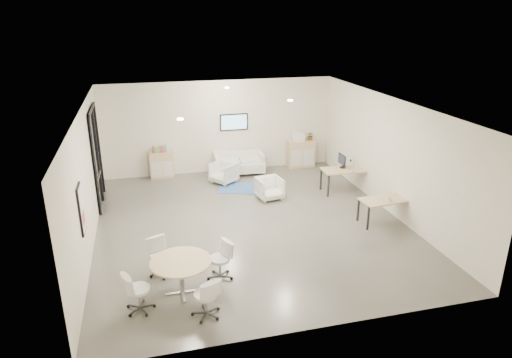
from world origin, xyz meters
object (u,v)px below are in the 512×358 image
at_px(sideboard_right, 301,154).
at_px(round_table, 181,265).
at_px(desk_rear, 345,171).
at_px(armchair_left, 224,172).
at_px(sideboard_left, 162,165).
at_px(loveseat, 239,164).
at_px(armchair_right, 270,187).
at_px(desk_front, 385,201).

height_order(sideboard_right, round_table, sideboard_right).
bearing_deg(sideboard_right, desk_rear, -79.48).
distance_m(armchair_left, desk_rear, 3.94).
xyz_separation_m(desk_rear, round_table, (-5.52, -4.35, -0.00)).
distance_m(sideboard_left, loveseat, 2.66).
bearing_deg(loveseat, armchair_right, -76.71).
bearing_deg(sideboard_right, armchair_left, -162.30).
xyz_separation_m(desk_rear, desk_front, (0.07, -2.39, -0.04)).
relative_size(armchair_left, armchair_right, 1.03).
relative_size(sideboard_left, armchair_right, 1.23).
distance_m(loveseat, armchair_left, 1.06).
bearing_deg(armchair_left, desk_rear, 26.41).
bearing_deg(sideboard_right, armchair_right, -125.90).
bearing_deg(loveseat, desk_front, -54.95).
distance_m(sideboard_left, desk_rear, 6.13).
relative_size(sideboard_left, round_table, 0.74).
distance_m(armchair_right, desk_rear, 2.46).
bearing_deg(desk_front, armchair_right, 131.05).
xyz_separation_m(armchair_left, round_table, (-1.98, -6.06, 0.28)).
distance_m(sideboard_left, desk_front, 7.54).
bearing_deg(desk_front, sideboard_left, 132.03).
relative_size(sideboard_left, sideboard_right, 0.92).
xyz_separation_m(sideboard_right, loveseat, (-2.34, -0.17, -0.14)).
distance_m(sideboard_right, armchair_left, 3.19).
height_order(sideboard_right, loveseat, sideboard_right).
bearing_deg(loveseat, desk_rear, -37.12).
relative_size(loveseat, armchair_right, 2.43).
height_order(armchair_right, desk_front, armchair_right).
bearing_deg(armchair_left, sideboard_right, 69.96).
relative_size(loveseat, desk_front, 1.29).
xyz_separation_m(sideboard_left, armchair_right, (3.05, -2.72, -0.08)).
height_order(sideboard_right, armchair_left, sideboard_right).
bearing_deg(sideboard_right, loveseat, -175.81).
bearing_deg(sideboard_left, loveseat, -4.31).
relative_size(sideboard_left, desk_rear, 0.63).
bearing_deg(desk_rear, sideboard_left, 155.94).
height_order(sideboard_right, armchair_right, sideboard_right).
xyz_separation_m(sideboard_left, armchair_left, (1.95, -1.00, -0.07)).
xyz_separation_m(sideboard_right, desk_front, (0.57, -5.07, 0.13)).
height_order(loveseat, desk_rear, loveseat).
bearing_deg(desk_rear, armchair_right, -177.65).
xyz_separation_m(sideboard_right, armchair_right, (-1.95, -2.69, -0.12)).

